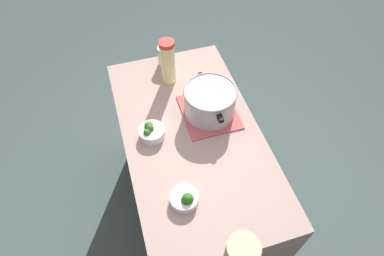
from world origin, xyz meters
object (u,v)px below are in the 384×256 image
at_px(lemonade_pitcher, 168,62).
at_px(broccoli_bowl_front, 151,132).
at_px(broccoli_bowl_center, 185,199).
at_px(cooking_pot, 210,101).
at_px(mason_jar, 165,56).

relative_size(lemonade_pitcher, broccoli_bowl_front, 2.13).
xyz_separation_m(lemonade_pitcher, broccoli_bowl_center, (0.76, -0.12, -0.11)).
xyz_separation_m(cooking_pot, broccoli_bowl_center, (0.46, -0.27, -0.06)).
distance_m(lemonade_pitcher, mason_jar, 0.17).
distance_m(cooking_pot, broccoli_bowl_front, 0.34).
bearing_deg(mason_jar, cooking_pot, 15.90).
height_order(cooking_pot, mason_jar, cooking_pot).
height_order(broccoli_bowl_front, broccoli_bowl_center, broccoli_bowl_front).
height_order(cooking_pot, broccoli_bowl_center, cooking_pot).
bearing_deg(broccoli_bowl_front, lemonade_pitcher, 152.98).
bearing_deg(lemonade_pitcher, broccoli_bowl_center, -9.30).
relative_size(cooking_pot, mason_jar, 2.79).
distance_m(lemonade_pitcher, broccoli_bowl_front, 0.42).
relative_size(lemonade_pitcher, broccoli_bowl_center, 2.18).
height_order(lemonade_pitcher, broccoli_bowl_center, lemonade_pitcher).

